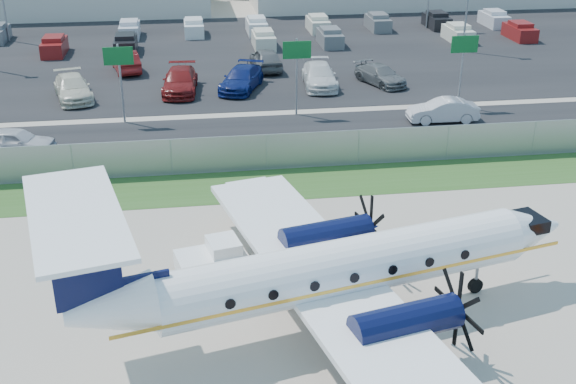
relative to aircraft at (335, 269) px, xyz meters
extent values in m
plane|color=#B7AA9B|center=(-0.68, 0.52, -2.28)|extent=(170.00, 170.00, 0.00)
cube|color=#2D561E|center=(-0.68, 12.52, -2.28)|extent=(170.00, 4.00, 0.02)
cube|color=black|center=(-0.68, 19.52, -2.27)|extent=(170.00, 8.00, 0.02)
cube|color=black|center=(-0.68, 40.52, -2.27)|extent=(170.00, 32.00, 0.02)
cube|color=gray|center=(-0.68, 14.52, -1.28)|extent=(120.00, 0.02, 1.90)
cube|color=gray|center=(-0.68, 14.52, -0.30)|extent=(120.00, 0.06, 0.06)
cube|color=gray|center=(-0.68, 14.52, -2.23)|extent=(120.00, 0.06, 0.06)
cylinder|color=gray|center=(-8.68, 23.52, 0.22)|extent=(0.14, 0.14, 5.00)
cube|color=#0C5923|center=(-8.68, 23.37, 2.02)|extent=(1.80, 0.08, 1.10)
cylinder|color=gray|center=(2.32, 23.52, 0.22)|extent=(0.14, 0.14, 5.00)
cube|color=#0C5923|center=(2.32, 23.37, 2.02)|extent=(1.80, 0.08, 1.10)
cylinder|color=gray|center=(13.32, 23.52, 0.22)|extent=(0.14, 0.14, 5.00)
cube|color=#0C5923|center=(13.32, 23.37, 2.02)|extent=(1.80, 0.08, 1.10)
cylinder|color=white|center=(0.41, 0.10, 0.00)|extent=(13.38, 4.94, 2.02)
cone|color=white|center=(8.02, 1.85, 0.00)|extent=(2.73, 2.49, 2.02)
cone|color=white|center=(-7.40, -1.70, 0.21)|extent=(3.14, 2.58, 2.02)
cube|color=black|center=(7.81, 1.80, 0.37)|extent=(1.24, 1.56, 0.48)
cube|color=white|center=(-0.10, -0.02, -0.58)|extent=(7.50, 18.97, 0.23)
cylinder|color=black|center=(1.72, -2.76, -0.43)|extent=(3.78, 1.95, 1.17)
cylinder|color=black|center=(0.34, 3.24, -0.43)|extent=(3.78, 1.95, 1.17)
cube|color=black|center=(-7.91, -1.82, 2.02)|extent=(2.01, 0.64, 3.08)
cube|color=white|center=(-8.02, -1.85, 3.55)|extent=(3.96, 6.99, 0.15)
cylinder|color=gray|center=(5.79, 1.33, -1.59)|extent=(0.13, 0.13, 1.38)
cylinder|color=black|center=(5.79, 1.33, -1.99)|extent=(0.62, 0.32, 0.59)
cylinder|color=black|center=(0.59, -3.02, -1.94)|extent=(0.76, 0.57, 0.68)
cylinder|color=black|center=(-0.80, 2.98, -1.94)|extent=(0.76, 0.57, 0.68)
cube|color=white|center=(-4.11, 4.10, -1.69)|extent=(2.97, 2.15, 0.75)
cube|color=white|center=(-3.59, 4.21, -1.10)|extent=(1.45, 1.62, 0.54)
cube|color=black|center=(-3.11, 4.31, -1.08)|extent=(0.44, 1.20, 0.43)
cylinder|color=black|center=(-4.88, 3.07, -1.96)|extent=(0.68, 0.37, 0.64)
cylinder|color=black|center=(-5.24, 4.71, -1.96)|extent=(0.68, 0.37, 0.64)
cylinder|color=black|center=(-2.99, 3.48, -1.96)|extent=(0.68, 0.37, 0.64)
cylinder|color=black|center=(-3.35, 5.12, -1.96)|extent=(0.68, 0.37, 0.64)
cone|color=#F86107|center=(-1.95, 6.93, -2.01)|extent=(0.37, 0.37, 0.56)
cube|color=#F86107|center=(-1.95, 6.93, -2.27)|extent=(0.39, 0.39, 0.03)
imported|color=silver|center=(-14.35, 18.90, -2.28)|extent=(4.61, 2.59, 1.48)
imported|color=silver|center=(11.28, 20.81, -2.28)|extent=(4.50, 1.73, 1.46)
imported|color=beige|center=(-12.49, 29.10, -2.28)|extent=(3.51, 5.91, 1.61)
imported|color=maroon|center=(-5.11, 29.70, -2.28)|extent=(2.77, 5.88, 1.66)
imported|color=navy|center=(-0.72, 29.74, -2.28)|extent=(4.10, 5.98, 1.61)
imported|color=silver|center=(4.99, 29.74, -2.28)|extent=(2.68, 5.79, 1.64)
imported|color=#595B5E|center=(9.58, 29.68, -2.28)|extent=(3.61, 5.21, 1.40)
imported|color=maroon|center=(-9.31, 36.10, -2.28)|extent=(2.75, 5.25, 1.65)
imported|color=#595B5E|center=(1.67, 35.08, -2.28)|extent=(2.41, 5.17, 1.71)
camera|label=1|loc=(-4.64, -20.92, 12.66)|focal=45.00mm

